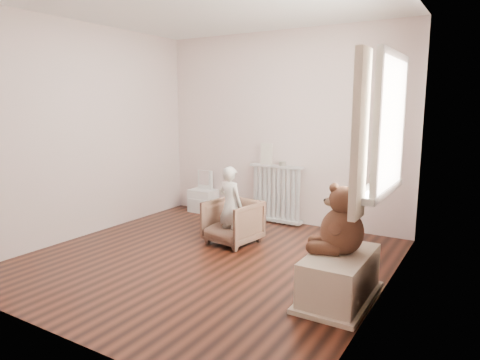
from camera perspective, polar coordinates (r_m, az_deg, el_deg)
The scene contains 19 objects.
floor at distance 4.65m, azimuth -4.52°, elevation -10.43°, with size 3.60×3.60×0.01m, color black.
ceiling at distance 4.47m, azimuth -5.02°, elevation 22.64°, with size 3.60×3.60×0.01m, color white.
back_wall at distance 5.92m, azimuth 5.55°, elevation 6.86°, with size 3.60×0.02×2.60m, color silver.
front_wall at distance 3.10m, azimuth -24.62°, elevation 3.17°, with size 3.60×0.02×2.60m, color silver.
left_wall at distance 5.61m, azimuth -19.93°, elevation 6.14°, with size 0.02×3.60×2.60m, color silver.
right_wall at distance 3.63m, azimuth 19.07°, elevation 4.39°, with size 0.02×3.60×2.60m, color silver.
window at distance 3.92m, azimuth 19.56°, elevation 6.94°, with size 0.03×0.90×1.10m, color white.
window_sill at distance 4.00m, azimuth 17.81°, elevation -1.28°, with size 0.22×1.10×0.06m, color silver.
curtain_left at distance 3.39m, azimuth 15.70°, elevation 5.74°, with size 0.06×0.26×1.30m, color beige.
curtain_right at distance 4.50m, azimuth 19.62°, elevation 6.50°, with size 0.06×0.26×1.30m, color beige.
radiator at distance 5.94m, azimuth 4.83°, elevation -2.00°, with size 0.76×0.14×0.81m, color silver.
paper_doll at distance 5.91m, azimuth 3.57°, elevation 3.49°, with size 0.17×0.02×0.29m, color beige.
tin_a at distance 5.82m, azimuth 5.68°, elevation 2.19°, with size 0.10×0.10×0.06m, color #A59E8C.
toy_vanity at distance 6.55m, azimuth -4.93°, elevation -1.88°, with size 0.40×0.29×0.63m, color silver.
armchair at distance 5.06m, azimuth -0.98°, elevation -5.61°, with size 0.55×0.57×0.52m, color brown.
child at distance 4.96m, azimuth -1.29°, elevation -3.35°, with size 0.33×0.22×0.91m, color silver.
toy_bench at distance 3.76m, azimuth 13.14°, elevation -12.46°, with size 0.45×0.86×0.40m, color beige.
teddy_bear at distance 3.64m, azimuth 13.49°, elevation -5.40°, with size 0.47×0.36×0.58m, color #3C2216, non-canonical shape.
plush_cat at distance 4.08m, azimuth 18.08°, elevation 0.75°, with size 0.17×0.28×0.24m, color slate, non-canonical shape.
Camera 1 is at (2.55, -3.53, 1.62)m, focal length 32.00 mm.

